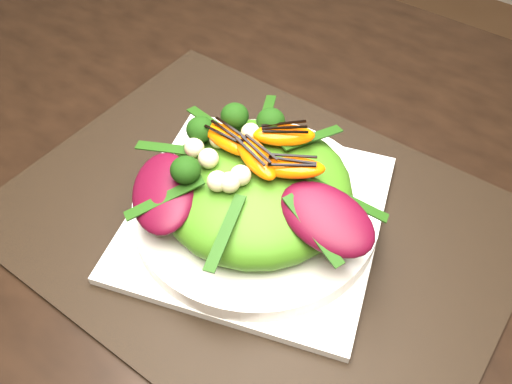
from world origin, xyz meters
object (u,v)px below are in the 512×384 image
Objects in this scene: plate_base at (256,216)px; dining_table at (108,103)px; placemat at (256,220)px; orange_segment at (256,133)px; lettuce_mound at (256,188)px; salad_bowl at (256,207)px.

dining_table is at bearing 169.12° from plate_base.
dining_table is 6.22× the size of plate_base.
dining_table is 3.06× the size of placemat.
dining_table is 25.50× the size of orange_segment.
plate_base is at bearing 0.00° from lettuce_mound.
orange_segment is at bearing 126.83° from salad_bowl.
salad_bowl is at bearing -53.17° from orange_segment.
placemat is at bearing -10.88° from dining_table.
placemat is at bearing -53.17° from orange_segment.
dining_table is 0.30m from plate_base.
orange_segment reaches higher than lettuce_mound.
orange_segment is (-0.02, 0.03, 0.09)m from placemat.
salad_bowl reaches higher than placemat.
dining_table is 0.30m from orange_segment.
salad_bowl is 0.08m from orange_segment.
plate_base is 1.32× the size of lettuce_mound.
dining_table is at bearing 174.76° from orange_segment.
orange_segment is at bearing 126.83° from lettuce_mound.
salad_bowl is 0.03m from lettuce_mound.
salad_bowl is at bearing 0.00° from plate_base.
plate_base is at bearing 0.00° from salad_bowl.
lettuce_mound is (0.00, 0.00, 0.05)m from plate_base.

